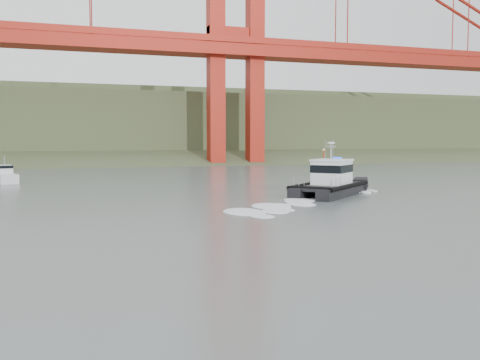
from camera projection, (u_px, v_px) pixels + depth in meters
name	position (u px, v px, depth m)	size (l,w,h in m)	color
ground	(280.00, 236.00, 27.25)	(400.00, 400.00, 0.00)	#51605D
headlands	(102.00, 132.00, 145.41)	(500.00, 105.36, 27.12)	#3E4D2C
patrol_boat	(330.00, 181.00, 47.34)	(9.96, 9.44, 4.89)	black
motorboat	(5.00, 176.00, 61.18)	(3.36, 6.06, 3.17)	silver
nav_buoy	(323.00, 168.00, 73.90)	(1.87, 1.87, 3.89)	#B7290C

